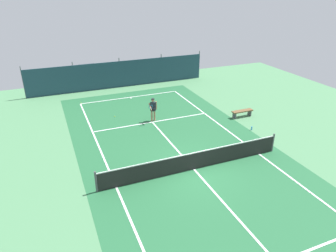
% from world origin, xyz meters
% --- Properties ---
extents(ground_plane, '(36.00, 36.00, 0.00)m').
position_xyz_m(ground_plane, '(0.00, 0.00, 0.00)').
color(ground_plane, '#4C8456').
extents(court_surface, '(11.02, 26.60, 0.01)m').
position_xyz_m(court_surface, '(0.00, 0.00, 0.00)').
color(court_surface, '#236038').
rests_on(court_surface, ground).
extents(tennis_net, '(10.12, 0.10, 1.10)m').
position_xyz_m(tennis_net, '(0.00, 0.00, 0.51)').
color(tennis_net, black).
rests_on(tennis_net, ground).
extents(back_fence, '(16.30, 0.98, 2.70)m').
position_xyz_m(back_fence, '(-0.00, 15.49, 0.67)').
color(back_fence, '#1E3D4C').
rests_on(back_fence, ground).
extents(tennis_player, '(0.73, 0.75, 1.64)m').
position_xyz_m(tennis_player, '(0.14, 6.60, 0.96)').
color(tennis_player, '#9E7051').
rests_on(tennis_player, ground).
extents(tennis_ball_near_player, '(0.07, 0.07, 0.07)m').
position_xyz_m(tennis_ball_near_player, '(-2.18, 8.32, 0.03)').
color(tennis_ball_near_player, '#CCDB33').
rests_on(tennis_ball_near_player, ground).
extents(tennis_ball_midcourt, '(0.07, 0.07, 0.07)m').
position_xyz_m(tennis_ball_midcourt, '(-4.05, 11.99, 0.03)').
color(tennis_ball_midcourt, '#CCDB33').
rests_on(tennis_ball_midcourt, ground).
extents(parked_car, '(2.09, 4.24, 1.68)m').
position_xyz_m(parked_car, '(-2.47, 17.24, 0.84)').
color(parked_car, silver).
rests_on(parked_car, ground).
extents(courtside_bench, '(1.60, 0.40, 0.49)m').
position_xyz_m(courtside_bench, '(6.31, 4.85, 0.37)').
color(courtside_bench, brown).
rests_on(courtside_bench, ground).
extents(water_bottle, '(0.08, 0.08, 0.24)m').
position_xyz_m(water_bottle, '(5.64, 2.77, 0.12)').
color(water_bottle, '#338CD8').
rests_on(water_bottle, ground).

